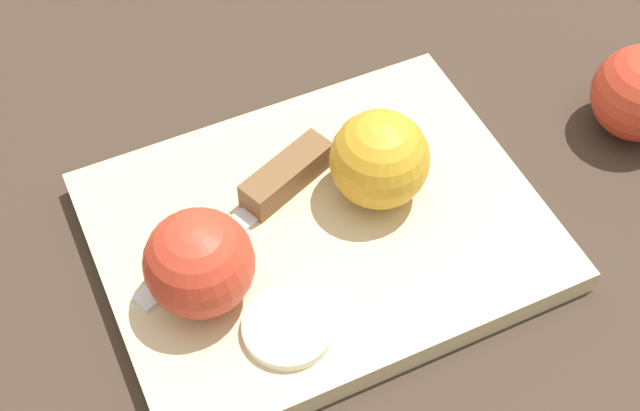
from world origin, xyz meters
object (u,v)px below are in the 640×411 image
at_px(apple_half_left, 379,160).
at_px(apple_whole, 639,91).
at_px(apple_half_right, 199,263).
at_px(knife, 278,183).

bearing_deg(apple_half_left, apple_whole, 147.82).
bearing_deg(apple_half_right, apple_half_left, 146.34).
xyz_separation_m(apple_half_left, apple_half_right, (0.15, 0.03, 0.00)).
relative_size(apple_half_left, knife, 0.41).
bearing_deg(apple_half_left, apple_half_right, -18.34).
height_order(apple_half_left, knife, apple_half_left).
distance_m(apple_half_right, apple_whole, 0.38).
bearing_deg(knife, apple_half_right, 14.45).
distance_m(apple_half_left, knife, 0.08).
xyz_separation_m(apple_half_right, knife, (-0.08, -0.06, -0.03)).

